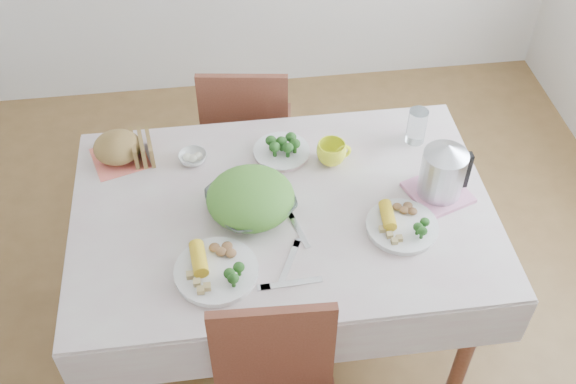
{
  "coord_description": "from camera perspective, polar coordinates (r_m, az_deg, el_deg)",
  "views": [
    {
      "loc": [
        -0.19,
        -1.63,
        2.52
      ],
      "look_at": [
        0.02,
        0.02,
        0.82
      ],
      "focal_mm": 42.0,
      "sensor_mm": 36.0,
      "label": 1
    }
  ],
  "objects": [
    {
      "name": "dining_table",
      "position": [
        2.7,
        -0.37,
        -6.95
      ],
      "size": [
        1.4,
        0.9,
        0.75
      ],
      "primitive_type": "cube",
      "color": "brown",
      "rests_on": "floor"
    },
    {
      "name": "yellow_mug",
      "position": [
        2.55,
        3.69,
        3.32
      ],
      "size": [
        0.14,
        0.14,
        0.09
      ],
      "primitive_type": "imported",
      "rotation": [
        0.0,
        0.0,
        0.22
      ],
      "color": "#F4FC27",
      "rests_on": "tablecloth"
    },
    {
      "name": "pink_tray",
      "position": [
        2.51,
        12.57,
        -0.03
      ],
      "size": [
        0.26,
        0.26,
        0.02
      ],
      "primitive_type": "cube",
      "rotation": [
        0.0,
        0.0,
        0.34
      ],
      "color": "pink",
      "rests_on": "tablecloth"
    },
    {
      "name": "chair_far",
      "position": [
        3.2,
        -3.41,
        5.54
      ],
      "size": [
        0.45,
        0.45,
        0.89
      ],
      "primitive_type": "cube",
      "rotation": [
        0.0,
        0.0,
        3.0
      ],
      "color": "brown",
      "rests_on": "floor"
    },
    {
      "name": "bread_loaf",
      "position": [
        2.63,
        -14.24,
        3.69
      ],
      "size": [
        0.22,
        0.21,
        0.11
      ],
      "primitive_type": "ellipsoid",
      "rotation": [
        0.0,
        0.0,
        0.27
      ],
      "color": "olive",
      "rests_on": "napkin"
    },
    {
      "name": "dinner_plate_left",
      "position": [
        2.22,
        -6.08,
        -6.71
      ],
      "size": [
        0.34,
        0.34,
        0.02
      ],
      "primitive_type": "cylinder",
      "rotation": [
        0.0,
        0.0,
        -0.25
      ],
      "color": "white",
      "rests_on": "tablecloth"
    },
    {
      "name": "fruit_bowl",
      "position": [
        2.59,
        -8.05,
        2.89
      ],
      "size": [
        0.14,
        0.14,
        0.03
      ],
      "primitive_type": "imported",
      "rotation": [
        0.0,
        0.0,
        -0.35
      ],
      "color": "white",
      "rests_on": "tablecloth"
    },
    {
      "name": "electric_kettle",
      "position": [
        2.43,
        12.99,
        1.83
      ],
      "size": [
        0.2,
        0.2,
        0.22
      ],
      "primitive_type": "cylinder",
      "rotation": [
        0.0,
        0.0,
        -0.28
      ],
      "color": "#B2B5BA",
      "rests_on": "pink_tray"
    },
    {
      "name": "napkin",
      "position": [
        2.67,
        -14.03,
        2.8
      ],
      "size": [
        0.25,
        0.25,
        0.0
      ],
      "primitive_type": "cube",
      "rotation": [
        0.0,
        0.0,
        0.29
      ],
      "color": "#FD7561",
      "rests_on": "tablecloth"
    },
    {
      "name": "floor",
      "position": [
        3.01,
        -0.33,
        -11.28
      ],
      "size": [
        3.6,
        3.6,
        0.0
      ],
      "primitive_type": "plane",
      "color": "brown",
      "rests_on": "ground"
    },
    {
      "name": "salad_bowl",
      "position": [
        2.38,
        -3.16,
        -0.97
      ],
      "size": [
        0.39,
        0.39,
        0.07
      ],
      "primitive_type": "imported",
      "rotation": [
        0.0,
        0.0,
        0.42
      ],
      "color": "white",
      "rests_on": "tablecloth"
    },
    {
      "name": "fork_right",
      "position": [
        2.25,
        0.14,
        -5.87
      ],
      "size": [
        0.1,
        0.18,
        0.0
      ],
      "primitive_type": "cube",
      "rotation": [
        0.0,
        0.0,
        -0.44
      ],
      "color": "silver",
      "rests_on": "tablecloth"
    },
    {
      "name": "knife",
      "position": [
        2.19,
        0.29,
        -7.74
      ],
      "size": [
        0.2,
        0.03,
        0.0
      ],
      "primitive_type": "cube",
      "rotation": [
        0.0,
        0.0,
        1.61
      ],
      "color": "silver",
      "rests_on": "tablecloth"
    },
    {
      "name": "tablecloth",
      "position": [
        2.41,
        -0.41,
        -1.44
      ],
      "size": [
        1.5,
        1.0,
        0.01
      ],
      "primitive_type": "cube",
      "color": "beige",
      "rests_on": "dining_table"
    },
    {
      "name": "glass_tumbler",
      "position": [
        2.67,
        10.82,
        5.39
      ],
      "size": [
        0.09,
        0.09,
        0.14
      ],
      "primitive_type": "cylinder",
      "rotation": [
        0.0,
        0.0,
        0.29
      ],
      "color": "white",
      "rests_on": "tablecloth"
    },
    {
      "name": "fork_left",
      "position": [
        2.33,
        0.93,
        -3.26
      ],
      "size": [
        0.06,
        0.17,
        0.0
      ],
      "primitive_type": "cube",
      "rotation": [
        0.0,
        0.0,
        0.24
      ],
      "color": "silver",
      "rests_on": "tablecloth"
    },
    {
      "name": "broccoli_plate",
      "position": [
        2.6,
        -0.55,
        3.44
      ],
      "size": [
        0.28,
        0.28,
        0.02
      ],
      "primitive_type": "cylinder",
      "rotation": [
        0.0,
        0.0,
        -0.36
      ],
      "color": "beige",
      "rests_on": "tablecloth"
    },
    {
      "name": "dinner_plate_right",
      "position": [
        2.37,
        9.62,
        -2.89
      ],
      "size": [
        0.33,
        0.33,
        0.02
      ],
      "primitive_type": "cylinder",
      "rotation": [
        0.0,
        0.0,
        -0.4
      ],
      "color": "white",
      "rests_on": "tablecloth"
    }
  ]
}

